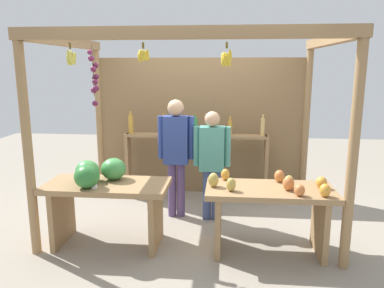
% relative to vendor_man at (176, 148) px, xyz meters
% --- Properties ---
extents(ground_plane, '(12.00, 12.00, 0.00)m').
position_rel_vendor_man_xyz_m(ground_plane, '(0.24, -0.07, -0.95)').
color(ground_plane, gray).
rests_on(ground_plane, ground).
extents(market_stall, '(3.38, 2.31, 2.38)m').
position_rel_vendor_man_xyz_m(market_stall, '(0.23, 0.44, 0.44)').
color(market_stall, '#99754C').
rests_on(market_stall, ground).
extents(fruit_counter_left, '(1.37, 0.70, 0.98)m').
position_rel_vendor_man_xyz_m(fruit_counter_left, '(-0.70, -0.89, -0.30)').
color(fruit_counter_left, '#99754C').
rests_on(fruit_counter_left, ground).
extents(fruit_counter_right, '(1.37, 0.64, 0.89)m').
position_rel_vendor_man_xyz_m(fruit_counter_right, '(1.14, -0.89, -0.39)').
color(fruit_counter_right, '#99754C').
rests_on(fruit_counter_right, ground).
extents(bottle_shelf_unit, '(2.17, 0.22, 1.34)m').
position_rel_vendor_man_xyz_m(bottle_shelf_unit, '(0.18, 0.75, -0.17)').
color(bottle_shelf_unit, '#99754C').
rests_on(bottle_shelf_unit, ground).
extents(vendor_man, '(0.48, 0.22, 1.59)m').
position_rel_vendor_man_xyz_m(vendor_man, '(0.00, 0.00, 0.00)').
color(vendor_man, '#533F70').
rests_on(vendor_man, ground).
extents(vendor_woman, '(0.48, 0.20, 1.45)m').
position_rel_vendor_man_xyz_m(vendor_woman, '(0.48, -0.07, -0.09)').
color(vendor_woman, '#3C4B7D').
rests_on(vendor_woman, ground).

